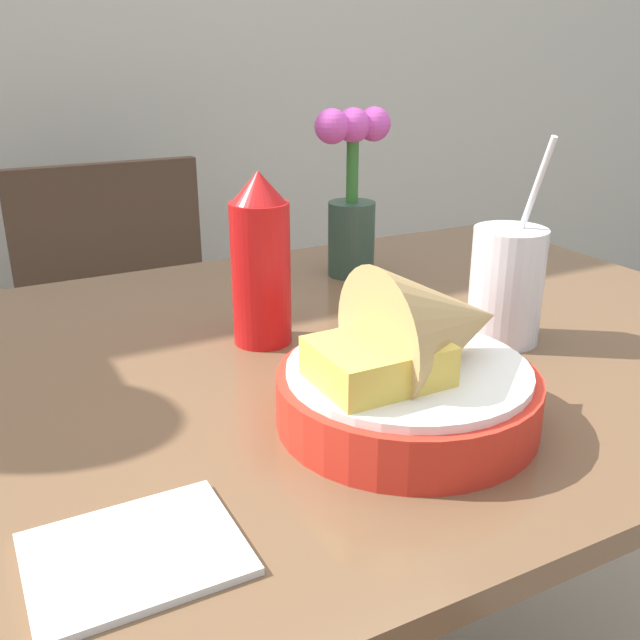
{
  "coord_description": "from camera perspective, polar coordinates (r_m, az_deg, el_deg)",
  "views": [
    {
      "loc": [
        -0.31,
        -0.68,
        1.07
      ],
      "look_at": [
        0.02,
        -0.06,
        0.8
      ],
      "focal_mm": 40.0,
      "sensor_mm": 36.0,
      "label": 1
    }
  ],
  "objects": [
    {
      "name": "food_basket",
      "position": [
        0.66,
        7.76,
        -3.69
      ],
      "size": [
        0.24,
        0.24,
        0.16
      ],
      "color": "red",
      "rests_on": "dining_table"
    },
    {
      "name": "dining_table",
      "position": [
        0.86,
        -3.04,
        -8.71
      ],
      "size": [
        1.27,
        0.81,
        0.74
      ],
      "color": "brown",
      "rests_on": "ground_plane"
    },
    {
      "name": "drink_cup",
      "position": [
        0.86,
        14.64,
        2.42
      ],
      "size": [
        0.09,
        0.09,
        0.24
      ],
      "color": "silver",
      "rests_on": "dining_table"
    },
    {
      "name": "chair_far_window",
      "position": [
        1.57,
        -15.17,
        -0.92
      ],
      "size": [
        0.4,
        0.4,
        0.85
      ],
      "color": "#473323",
      "rests_on": "ground_plane"
    },
    {
      "name": "ketchup_bottle",
      "position": [
        0.82,
        -5.0,
        4.63
      ],
      "size": [
        0.07,
        0.07,
        0.2
      ],
      "color": "red",
      "rests_on": "dining_table"
    },
    {
      "name": "napkin",
      "position": [
        0.53,
        -14.61,
        -17.65
      ],
      "size": [
        0.15,
        0.12,
        0.01
      ],
      "color": "white",
      "rests_on": "dining_table"
    },
    {
      "name": "flower_vase",
      "position": [
        1.08,
        2.57,
        9.99
      ],
      "size": [
        0.12,
        0.07,
        0.25
      ],
      "color": "#2D4738",
      "rests_on": "dining_table"
    }
  ]
}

